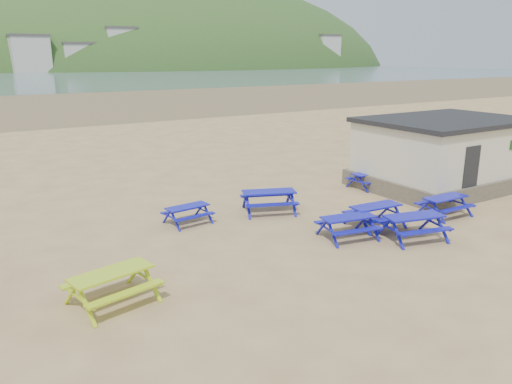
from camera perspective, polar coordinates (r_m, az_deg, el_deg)
ground at (r=17.25m, az=0.81°, el=-4.63°), size 400.00×400.00×0.00m
wet_sand at (r=69.46m, az=-24.73°, el=9.16°), size 400.00×400.00×0.00m
picnic_table_blue_a at (r=18.22m, az=-7.81°, el=-2.58°), size 1.69×1.42×0.66m
picnic_table_blue_b at (r=19.30m, az=1.48°, el=-1.10°), size 2.49×2.26×0.85m
picnic_table_blue_c at (r=23.50m, az=12.77°, el=1.36°), size 1.79×1.48×0.71m
picnic_table_blue_d at (r=16.90m, az=10.46°, el=-3.97°), size 2.03×1.75×0.76m
picnic_table_blue_e at (r=17.32m, az=17.53°, el=-3.85°), size 2.28×2.00×0.82m
picnic_table_blue_f at (r=18.24m, az=13.48°, el=-2.64°), size 1.96×1.62×0.78m
picnic_table_yellow at (r=12.90m, az=-16.10°, el=-10.44°), size 2.28×1.99×0.84m
amenity_block at (r=24.56m, az=20.68°, el=4.23°), size 7.40×5.40×3.15m
headland_town at (r=263.08m, az=-9.84°, el=11.76°), size 264.00×144.00×108.00m
picnic_table_blue_g at (r=20.21m, az=20.75°, el=-1.52°), size 1.81×1.47×0.75m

